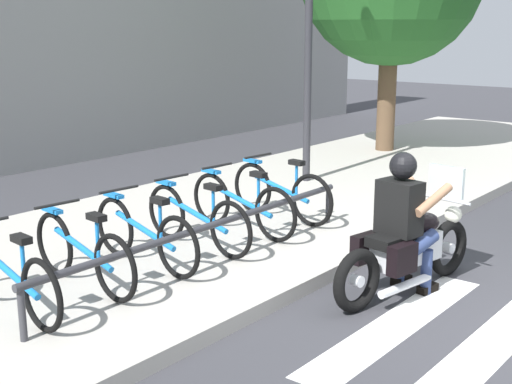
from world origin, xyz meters
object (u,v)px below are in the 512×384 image
object	(u,v)px
bicycle_4	(242,204)
bicycle_2	(145,234)
bicycle_0	(9,276)
bicycle_3	(197,218)
rider	(404,214)
bicycle_5	(281,192)
street_lamp	(309,7)
bicycle_1	(83,252)
bike_rack	(210,228)
motorcycle	(407,248)

from	to	relation	value
bicycle_4	bicycle_2	bearing A→B (deg)	180.00
bicycle_2	bicycle_4	distance (m)	1.56
bicycle_0	bicycle_3	xyz separation A→B (m)	(2.33, -0.00, 0.01)
rider	bicycle_5	size ratio (longest dim) A/B	0.85
bicycle_4	bicycle_0	bearing A→B (deg)	179.99
bicycle_0	rider	bearing A→B (deg)	-38.04
street_lamp	bicycle_4	bearing A→B (deg)	-159.84
bicycle_1	bike_rack	xyz separation A→B (m)	(1.17, -0.55, 0.07)
motorcycle	rider	xyz separation A→B (m)	(-0.08, 0.02, 0.36)
motorcycle	street_lamp	world-z (taller)	street_lamp
bicycle_1	street_lamp	distance (m)	5.82
rider	street_lamp	bearing A→B (deg)	46.37
motorcycle	bicycle_5	world-z (taller)	motorcycle
bicycle_1	bicycle_4	distance (m)	2.33
bicycle_2	bicycle_3	bearing A→B (deg)	0.01
motorcycle	bicycle_2	xyz separation A→B (m)	(-1.38, 2.25, 0.05)
bicycle_0	bicycle_5	size ratio (longest dim) A/B	1.01
bicycle_5	bicycle_1	bearing A→B (deg)	179.99
bicycle_1	bicycle_3	distance (m)	1.56
bike_rack	street_lamp	size ratio (longest dim) A/B	0.95
motorcycle	bicycle_5	xyz separation A→B (m)	(0.96, 2.25, 0.06)
bicycle_4	motorcycle	bearing A→B (deg)	-94.51
bike_rack	motorcycle	bearing A→B (deg)	-59.75
bicycle_3	rider	bearing A→B (deg)	-76.83
bike_rack	street_lamp	bearing A→B (deg)	21.71
bicycle_4	street_lamp	bearing A→B (deg)	20.16
bicycle_2	bicycle_5	size ratio (longest dim) A/B	1.01
rider	bicycle_0	size ratio (longest dim) A/B	0.84
motorcycle	bike_rack	world-z (taller)	motorcycle
bicycle_1	bicycle_3	bearing A→B (deg)	0.01
bicycle_3	bicycle_4	world-z (taller)	bicycle_4
bicycle_3	bicycle_0	bearing A→B (deg)	179.99
bicycle_1	motorcycle	bearing A→B (deg)	-46.24
bicycle_1	street_lamp	xyz separation A→B (m)	(5.22, 1.06, 2.34)
bike_rack	rider	bearing A→B (deg)	-61.50
rider	bike_rack	xyz separation A→B (m)	(-0.91, 1.68, -0.24)
motorcycle	bicycle_3	distance (m)	2.33
bicycle_2	bicycle_4	world-z (taller)	bicycle_4
bicycle_0	bicycle_5	xyz separation A→B (m)	(3.89, -0.00, 0.02)
motorcycle	bicycle_0	world-z (taller)	motorcycle
rider	bicycle_3	distance (m)	2.32
bicycle_3	bike_rack	size ratio (longest dim) A/B	0.38
bicycle_0	bicycle_2	world-z (taller)	bicycle_2
bicycle_1	bike_rack	world-z (taller)	bicycle_1
bicycle_5	bike_rack	xyz separation A→B (m)	(-1.95, -0.55, 0.06)
bicycle_2	bicycle_5	world-z (taller)	bicycle_5
bicycle_3	bicycle_4	xyz separation A→B (m)	(0.78, -0.00, 0.00)
motorcycle	bike_rack	distance (m)	1.97
bicycle_1	bicycle_5	bearing A→B (deg)	-0.01
bicycle_3	bike_rack	xyz separation A→B (m)	(-0.39, -0.55, 0.07)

